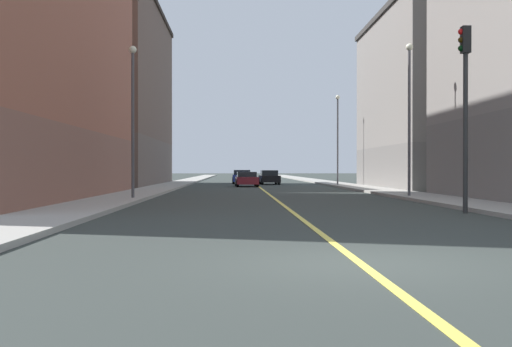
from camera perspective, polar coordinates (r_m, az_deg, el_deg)
name	(u,v)px	position (r m, az deg, el deg)	size (l,w,h in m)	color
ground_plane	(360,264)	(10.37, 9.24, -7.91)	(400.00, 400.00, 0.00)	#303733
sidewalk_left	(338,184)	(59.84, 7.27, -0.94)	(2.70, 168.00, 0.15)	#9E9B93
sidewalk_right	(175,184)	(59.34, -7.22, -0.96)	(2.70, 168.00, 0.15)	#9E9B93
lane_center_stripe	(257,185)	(59.12, 0.05, -1.02)	(0.16, 154.00, 0.01)	#E5D14C
building_left_mid	(438,101)	(50.50, 15.90, 6.25)	(9.25, 18.28, 13.27)	slate
building_right_midblock	(109,95)	(59.36, -12.98, 6.80)	(9.25, 24.80, 16.18)	brown
traffic_light_left_near	(465,93)	(22.81, 18.09, 6.82)	(0.40, 0.32, 6.29)	#2D2D2D
street_lamp_left_near	(409,104)	(33.25, 13.47, 6.01)	(0.36, 0.36, 7.65)	#4C4C51
street_lamp_right_near	(133,106)	(30.67, -10.90, 5.95)	(0.36, 0.36, 7.10)	#4C4C51
street_lamp_left_far	(338,131)	(55.21, 7.27, 3.78)	(0.36, 0.36, 7.64)	#4C4C51
car_black	(269,178)	(61.49, 1.19, -0.37)	(1.94, 4.64, 1.36)	black
car_maroon	(247,179)	(54.08, -0.83, -0.52)	(1.98, 4.15, 1.24)	maroon
car_blue	(242,177)	(64.91, -1.27, -0.31)	(1.96, 4.59, 1.38)	#23389E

